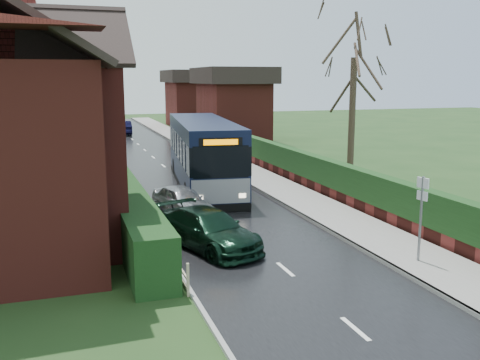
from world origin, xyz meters
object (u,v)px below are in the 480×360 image
object	(u,v)px
car_silver	(182,201)
car_green	(209,230)
bus_stop_sign	(421,207)
bus	(203,154)

from	to	relation	value
car_silver	car_green	xyz separation A→B (m)	(-0.10, -4.59, 0.03)
car_green	bus_stop_sign	bearing A→B (deg)	-51.64
car_silver	bus_stop_sign	bearing A→B (deg)	-70.38
bus_stop_sign	bus	bearing A→B (deg)	90.83
car_green	bus_stop_sign	xyz separation A→B (m)	(5.60, -3.52, 1.15)
car_green	car_silver	bearing A→B (deg)	69.28
car_silver	bus_stop_sign	xyz separation A→B (m)	(5.50, -8.11, 1.18)
bus	car_silver	world-z (taller)	bus
car_silver	car_green	bearing A→B (deg)	-105.77
car_green	bus_stop_sign	world-z (taller)	bus_stop_sign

